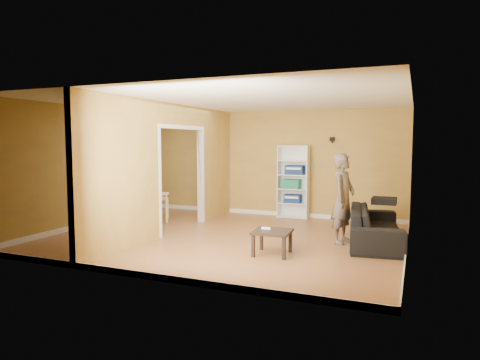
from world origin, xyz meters
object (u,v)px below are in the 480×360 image
person (343,191)px  chair_left (116,202)px  chair_far (158,197)px  dining_table (139,196)px  sofa (376,220)px  bookshelf (294,182)px  chair_near (124,207)px  coffee_table (272,234)px

person → chair_left: person is taller
chair_far → dining_table: bearing=98.3°
sofa → chair_left: bearing=82.1°
chair_far → bookshelf: bearing=-141.8°
sofa → chair_near: size_ratio=2.44×
chair_near → dining_table: bearing=114.9°
person → chair_near: size_ratio=2.09×
person → chair_left: 5.30m
sofa → chair_far: size_ratio=2.17×
chair_left → chair_far: bearing=119.9°
coffee_table → chair_far: size_ratio=0.58×
coffee_table → dining_table: 3.93m
chair_left → chair_far: size_ratio=0.85×
sofa → coffee_table: sofa is taller
bookshelf → dining_table: (-3.04, -2.03, -0.27)m
bookshelf → coffee_table: size_ratio=2.93×
sofa → dining_table: bearing=82.8°
dining_table → chair_far: size_ratio=1.07×
person → chair_near: 4.54m
person → chair_left: (-5.27, 0.26, -0.52)m
bookshelf → chair_left: 4.25m
dining_table → bookshelf: bearing=33.8°
person → chair_far: size_ratio=1.86×
person → chair_far: person is taller
coffee_table → chair_left: size_ratio=0.68×
person → chair_left: size_ratio=2.19×
chair_far → coffee_table: bearing=162.8°
bookshelf → person: bearing=-55.5°
sofa → chair_left: chair_left is taller
sofa → person: 0.79m
sofa → coffee_table: 2.09m
bookshelf → chair_far: bookshelf is taller
chair_left → person: bearing=79.8°
bookshelf → chair_far: 3.29m
coffee_table → chair_near: size_ratio=0.65×
bookshelf → chair_left: (-3.75, -1.95, -0.44)m
bookshelf → sofa: bearing=-44.2°
dining_table → chair_near: size_ratio=1.20×
person → dining_table: 4.58m
chair_near → coffee_table: bearing=6.0°
person → bookshelf: 2.69m
chair_left → chair_far: 0.97m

